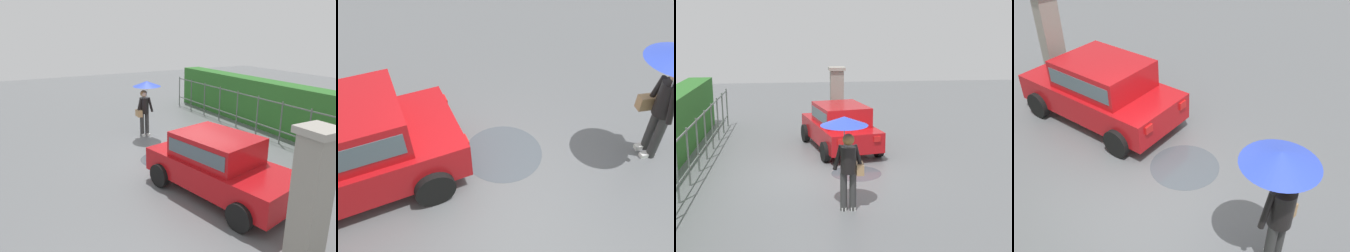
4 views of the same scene
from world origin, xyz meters
The scene contains 2 objects.
ground_plane centered at (0.00, 0.00, 0.00)m, with size 40.00×40.00×0.00m, color slate.
puddle_near centered at (-0.02, -0.95, 0.00)m, with size 1.37×1.37×0.00m, color #4C545B.
Camera 2 is at (0.78, 2.94, 4.15)m, focal length 35.00 mm.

